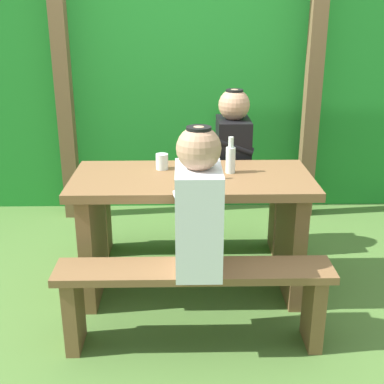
% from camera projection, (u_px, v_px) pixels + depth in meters
% --- Properties ---
extents(ground_plane, '(12.00, 12.00, 0.00)m').
position_uv_depth(ground_plane, '(192.00, 289.00, 3.21)').
color(ground_plane, '#496F30').
extents(hedge_backdrop, '(6.40, 1.09, 1.82)m').
position_uv_depth(hedge_backdrop, '(188.00, 94.00, 4.78)').
color(hedge_backdrop, '#21832B').
rests_on(hedge_backdrop, ground_plane).
extents(pergola_post_left, '(0.12, 0.12, 2.22)m').
position_uv_depth(pergola_post_left, '(63.00, 84.00, 3.98)').
color(pergola_post_left, brown).
rests_on(pergola_post_left, ground_plane).
extents(pergola_post_right, '(0.12, 0.12, 2.22)m').
position_uv_depth(pergola_post_right, '(313.00, 84.00, 4.02)').
color(pergola_post_right, brown).
rests_on(pergola_post_right, ground_plane).
extents(picnic_table, '(1.40, 0.64, 0.76)m').
position_uv_depth(picnic_table, '(192.00, 214.00, 3.04)').
color(picnic_table, brown).
rests_on(picnic_table, ground_plane).
extents(bench_near, '(1.40, 0.24, 0.45)m').
position_uv_depth(bench_near, '(194.00, 290.00, 2.58)').
color(bench_near, brown).
rests_on(bench_near, ground_plane).
extents(bench_far, '(1.40, 0.24, 0.45)m').
position_uv_depth(bench_far, '(190.00, 209.00, 3.62)').
color(bench_far, brown).
rests_on(bench_far, ground_plane).
extents(person_white_shirt, '(0.25, 0.35, 0.72)m').
position_uv_depth(person_white_shirt, '(198.00, 206.00, 2.43)').
color(person_white_shirt, silver).
rests_on(person_white_shirt, bench_near).
extents(person_black_coat, '(0.25, 0.35, 0.72)m').
position_uv_depth(person_black_coat, '(233.00, 146.00, 3.47)').
color(person_black_coat, black).
rests_on(person_black_coat, bench_far).
extents(drinking_glass, '(0.08, 0.08, 0.09)m').
position_uv_depth(drinking_glass, '(162.00, 162.00, 3.06)').
color(drinking_glass, silver).
rests_on(drinking_glass, picnic_table).
extents(bottle_left, '(0.06, 0.06, 0.24)m').
position_uv_depth(bottle_left, '(192.00, 164.00, 2.85)').
color(bottle_left, silver).
rests_on(bottle_left, picnic_table).
extents(bottle_right, '(0.06, 0.06, 0.22)m').
position_uv_depth(bottle_right, '(231.00, 158.00, 2.98)').
color(bottle_right, silver).
rests_on(bottle_right, picnic_table).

